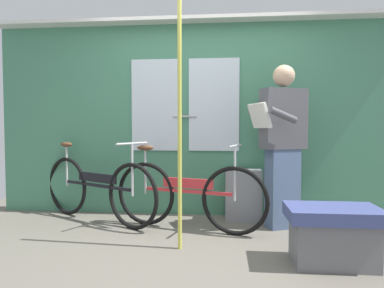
% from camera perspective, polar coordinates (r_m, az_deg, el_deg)
% --- Properties ---
extents(ground_plane, '(6.04, 4.05, 0.04)m').
position_cam_1_polar(ground_plane, '(3.17, 0.02, -17.18)').
color(ground_plane, '#666056').
extents(train_door_wall, '(5.04, 0.28, 2.34)m').
position_cam_1_polar(train_door_wall, '(4.20, 1.51, 4.90)').
color(train_door_wall, '#427F60').
rests_on(train_door_wall, ground_plane).
extents(bicycle_near_door, '(1.63, 0.62, 0.90)m').
position_cam_1_polar(bicycle_near_door, '(3.61, -0.83, -8.34)').
color(bicycle_near_door, black).
rests_on(bicycle_near_door, ground_plane).
extents(bicycle_leaning_behind, '(1.59, 0.92, 0.91)m').
position_cam_1_polar(bicycle_leaning_behind, '(4.08, -15.45, -7.07)').
color(bicycle_leaning_behind, black).
rests_on(bicycle_leaning_behind, ground_plane).
extents(passenger_reading_newspaper, '(0.63, 0.57, 1.71)m').
position_cam_1_polar(passenger_reading_newspaper, '(3.75, 14.66, 0.26)').
color(passenger_reading_newspaper, slate).
rests_on(passenger_reading_newspaper, ground_plane).
extents(trash_bin_by_wall, '(0.41, 0.28, 0.58)m').
position_cam_1_polar(trash_bin_by_wall, '(4.05, 8.45, -8.26)').
color(trash_bin_by_wall, gray).
rests_on(trash_bin_by_wall, ground_plane).
extents(handrail_pole, '(0.04, 0.04, 2.30)m').
position_cam_1_polar(handrail_pole, '(2.98, -2.05, 4.42)').
color(handrail_pole, '#C6C14C').
rests_on(handrail_pole, ground_plane).
extents(bench_seat_corner, '(0.70, 0.44, 0.45)m').
position_cam_1_polar(bench_seat_corner, '(2.96, 22.20, -13.57)').
color(bench_seat_corner, '#3D477F').
rests_on(bench_seat_corner, ground_plane).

